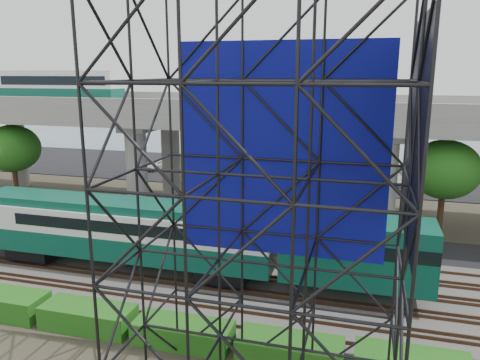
% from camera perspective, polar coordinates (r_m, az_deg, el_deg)
% --- Properties ---
extents(ground, '(140.00, 140.00, 0.00)m').
position_cam_1_polar(ground, '(26.96, -5.37, -14.11)').
color(ground, '#474233').
rests_on(ground, ground).
extents(ballast_bed, '(90.00, 12.00, 0.20)m').
position_cam_1_polar(ballast_bed, '(28.60, -3.91, -12.20)').
color(ballast_bed, slate).
rests_on(ballast_bed, ground).
extents(service_road, '(90.00, 5.00, 0.08)m').
position_cam_1_polar(service_road, '(36.13, 0.60, -6.75)').
color(service_road, black).
rests_on(service_road, ground).
extents(parking_lot, '(90.00, 18.00, 0.08)m').
position_cam_1_polar(parking_lot, '(58.32, 6.60, 0.86)').
color(parking_lot, black).
rests_on(parking_lot, ground).
extents(harbor_water, '(140.00, 40.00, 0.03)m').
position_cam_1_polar(harbor_water, '(79.78, 9.12, 4.06)').
color(harbor_water, '#496078').
rests_on(harbor_water, ground).
extents(rail_tracks, '(90.00, 9.52, 0.16)m').
position_cam_1_polar(rail_tracks, '(28.52, -3.92, -11.87)').
color(rail_tracks, '#472D1E').
rests_on(rail_tracks, ballast_bed).
extents(commuter_train, '(29.30, 3.06, 4.30)m').
position_cam_1_polar(commuter_train, '(28.80, -10.44, -6.23)').
color(commuter_train, black).
rests_on(commuter_train, rail_tracks).
extents(overpass, '(80.00, 12.00, 12.40)m').
position_cam_1_polar(overpass, '(39.87, 0.72, 7.21)').
color(overpass, '#9E9B93').
rests_on(overpass, ground).
extents(scaffold_tower, '(9.36, 6.36, 15.00)m').
position_cam_1_polar(scaffold_tower, '(15.48, 2.76, -5.09)').
color(scaffold_tower, black).
rests_on(scaffold_tower, ground).
extents(hedge_strip, '(34.60, 1.80, 1.20)m').
position_cam_1_polar(hedge_strip, '(22.88, -6.95, -17.89)').
color(hedge_strip, '#134F12').
rests_on(hedge_strip, ground).
extents(trees, '(40.94, 16.94, 7.69)m').
position_cam_1_polar(trees, '(41.33, -3.60, 3.69)').
color(trees, '#382314').
rests_on(trees, ground).
extents(suv, '(4.88, 2.95, 1.27)m').
position_cam_1_polar(suv, '(42.17, -17.34, -3.47)').
color(suv, black).
rests_on(suv, service_road).
extents(parked_cars, '(36.82, 9.45, 1.32)m').
position_cam_1_polar(parked_cars, '(57.94, 7.58, 1.42)').
color(parked_cars, silver).
rests_on(parked_cars, parking_lot).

